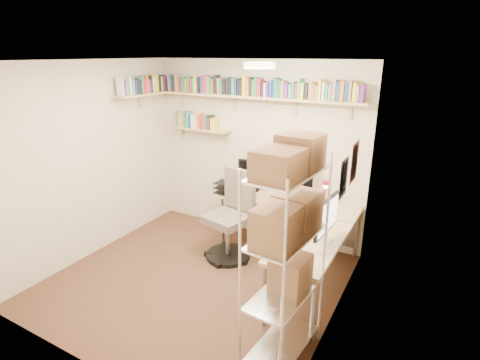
# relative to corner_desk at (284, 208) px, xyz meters

# --- Properties ---
(ground) EXTENTS (3.20, 3.20, 0.00)m
(ground) POSITION_rel_corner_desk_xyz_m (-0.70, -0.97, -0.71)
(ground) COLOR #472F1E
(ground) RESTS_ON ground
(room_shell) EXTENTS (3.24, 3.04, 2.52)m
(room_shell) POSITION_rel_corner_desk_xyz_m (-0.69, -0.97, 0.84)
(room_shell) COLOR beige
(room_shell) RESTS_ON ground
(wall_shelves) EXTENTS (3.12, 1.09, 0.80)m
(wall_shelves) POSITION_rel_corner_desk_xyz_m (-1.12, 0.32, 1.32)
(wall_shelves) COLOR tan
(wall_shelves) RESTS_ON ground
(corner_desk) EXTENTS (1.92, 1.87, 1.24)m
(corner_desk) POSITION_rel_corner_desk_xyz_m (0.00, 0.00, 0.00)
(corner_desk) COLOR #D4B989
(corner_desk) RESTS_ON ground
(office_chair) EXTENTS (0.62, 0.64, 1.16)m
(office_chair) POSITION_rel_corner_desk_xyz_m (-0.62, -0.27, -0.22)
(office_chair) COLOR black
(office_chair) RESTS_ON ground
(wire_rack) EXTENTS (0.45, 0.82, 1.99)m
(wire_rack) POSITION_rel_corner_desk_xyz_m (0.67, -1.57, 0.63)
(wire_rack) COLOR silver
(wire_rack) RESTS_ON ground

